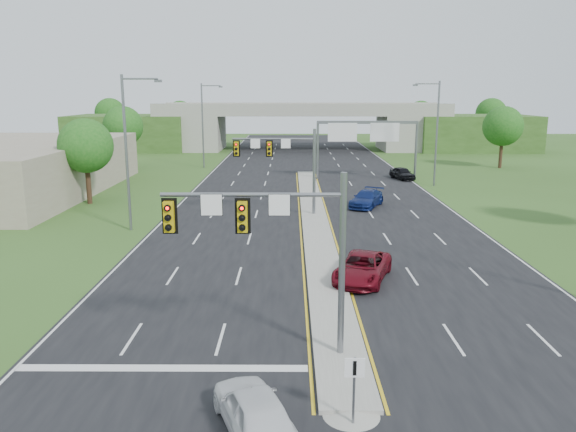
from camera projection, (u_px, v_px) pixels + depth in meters
The scene contains 25 objects.
ground at pixel (340, 356), 21.17m from camera, with size 240.00×240.00×0.00m, color #2E4E1B.
road at pixel (310, 194), 55.36m from camera, with size 24.00×160.00×0.02m, color black.
median at pixel (315, 220), 43.62m from camera, with size 2.00×54.00×0.16m, color gray.
median_nose at pixel (351, 413), 17.24m from camera, with size 2.00×2.00×0.16m, color gray.
lane_markings at pixel (305, 206), 49.41m from camera, with size 23.72×160.00×0.01m.
signal_mast_near at pixel (280, 236), 20.10m from camera, with size 6.62×0.60×7.00m.
signal_mast_far at pixel (286, 158), 44.52m from camera, with size 6.62×0.60×7.00m.
keep_right_sign at pixel (354, 379), 16.42m from camera, with size 0.60×0.13×2.20m.
sign_gantry at pixel (366, 134), 63.90m from camera, with size 11.58×0.44×6.67m.
overpass at pixel (302, 129), 98.56m from camera, with size 80.00×14.00×8.10m.
lightpole_l_mid at pixel (129, 146), 39.47m from camera, with size 2.85×0.25×11.00m.
lightpole_l_far at pixel (204, 122), 73.66m from camera, with size 2.85×0.25×11.00m.
lightpole_r_far at pixel (435, 129), 58.87m from camera, with size 2.85×0.25×11.00m.
tree_l_near at pixel (86, 146), 49.47m from camera, with size 4.80×4.80×7.60m.
tree_l_mid at pixel (123, 126), 73.84m from camera, with size 5.20×5.20×8.12m.
tree_r_mid at pixel (503, 126), 73.59m from camera, with size 5.20×5.20×8.12m.
tree_back_a at pixel (110, 113), 111.94m from camera, with size 6.00×6.00×8.85m.
tree_back_b at pixel (180, 115), 111.94m from camera, with size 5.60×5.60×8.32m.
tree_back_c at pixel (421, 115), 111.70m from camera, with size 5.60×5.60×8.32m.
tree_back_d at pixel (491, 113), 111.56m from camera, with size 6.00×6.00×8.85m.
commercial_building at pixel (4, 169), 54.98m from camera, with size 18.00×30.00×5.00m, color gray.
car_white at pixel (254, 410), 16.25m from camera, with size 1.71×4.25×1.45m, color silver.
car_far_a at pixel (362, 268), 29.55m from camera, with size 2.38×5.17×1.44m, color #5F0914.
car_far_b at pixel (367, 199), 48.87m from camera, with size 2.03×4.99×1.45m, color navy.
car_far_c at pixel (402, 173), 64.64m from camera, with size 1.65×4.11×1.40m, color black.
Camera 1 is at (-1.87, -19.56, 9.71)m, focal length 35.00 mm.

